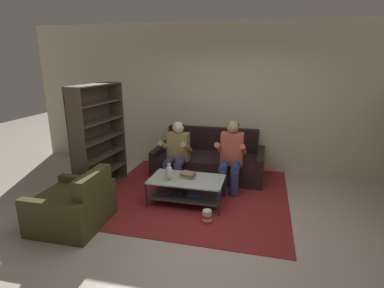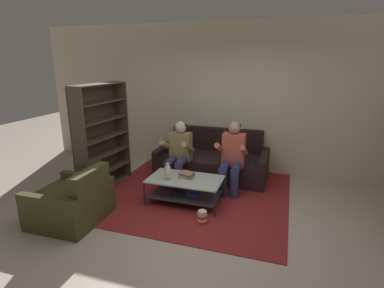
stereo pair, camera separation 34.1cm
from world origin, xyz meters
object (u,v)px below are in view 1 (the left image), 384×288
at_px(coffee_table, 186,187).
at_px(bookshelf, 96,144).
at_px(couch, 209,161).
at_px(person_seated_right, 231,154).
at_px(book_stack, 188,175).
at_px(person_seated_left, 177,151).
at_px(armchair, 74,207).
at_px(vase, 169,172).
at_px(popcorn_tub, 207,216).

relative_size(coffee_table, bookshelf, 0.63).
bearing_deg(couch, person_seated_right, -50.29).
bearing_deg(book_stack, person_seated_right, 47.70).
distance_m(person_seated_left, book_stack, 0.77).
bearing_deg(person_seated_left, book_stack, -59.66).
xyz_separation_m(couch, armchair, (-1.44, -2.29, -0.01)).
relative_size(vase, popcorn_tub, 1.29).
bearing_deg(book_stack, person_seated_left, 120.34).
height_order(book_stack, popcorn_tub, book_stack).
height_order(bookshelf, armchair, bookshelf).
xyz_separation_m(couch, popcorn_tub, (0.31, -1.80, -0.18)).
bearing_deg(vase, armchair, -139.85).
relative_size(person_seated_left, bookshelf, 0.63).
relative_size(bookshelf, armchair, 1.93).
bearing_deg(armchair, coffee_table, 37.45).
height_order(person_seated_right, popcorn_tub, person_seated_right).
bearing_deg(couch, armchair, -122.18).
bearing_deg(vase, couch, 75.10).
bearing_deg(vase, coffee_table, 23.07).
relative_size(coffee_table, popcorn_tub, 5.60).
xyz_separation_m(person_seated_right, book_stack, (-0.59, -0.65, -0.20)).
bearing_deg(couch, book_stack, -94.96).
height_order(bookshelf, popcorn_tub, bookshelf).
bearing_deg(coffee_table, armchair, -142.55).
bearing_deg(armchair, person_seated_right, 41.52).
relative_size(person_seated_left, coffee_table, 0.99).
bearing_deg(popcorn_tub, bookshelf, 162.13).
xyz_separation_m(coffee_table, popcorn_tub, (0.44, -0.52, -0.17)).
bearing_deg(popcorn_tub, person_seated_left, 123.32).
xyz_separation_m(vase, popcorn_tub, (0.68, -0.42, -0.43)).
bearing_deg(armchair, book_stack, 38.33).
relative_size(vase, armchair, 0.28).
bearing_deg(book_stack, vase, -150.19).
distance_m(couch, coffee_table, 1.29).
distance_m(coffee_table, bookshelf, 1.71).
bearing_deg(vase, person_seated_left, 98.35).
height_order(couch, coffee_table, couch).
distance_m(couch, person_seated_left, 0.84).
bearing_deg(bookshelf, person_seated_left, 23.67).
distance_m(couch, popcorn_tub, 1.84).
xyz_separation_m(couch, bookshelf, (-1.74, -1.14, 0.54)).
relative_size(person_seated_right, coffee_table, 1.05).
relative_size(armchair, popcorn_tub, 4.61).
bearing_deg(person_seated_right, coffee_table, -131.15).
height_order(couch, person_seated_right, person_seated_right).
distance_m(book_stack, armchair, 1.71).
distance_m(couch, person_seated_right, 0.84).
distance_m(vase, book_stack, 0.31).
distance_m(book_stack, bookshelf, 1.68).
xyz_separation_m(vase, bookshelf, (-1.37, 0.24, 0.28)).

